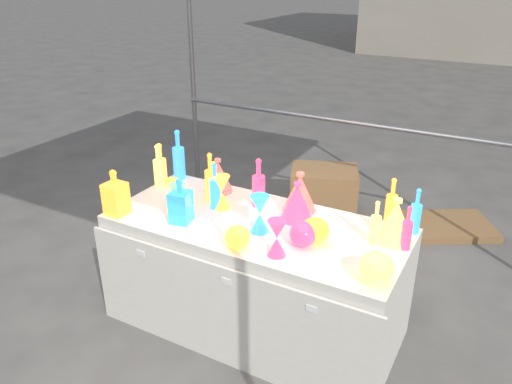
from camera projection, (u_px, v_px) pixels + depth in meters
The scene contains 30 objects.
ground at pixel (256, 322), 3.31m from camera, with size 80.00×80.00×0.00m, color slate.
display_table at pixel (255, 275), 3.15m from camera, with size 1.84×0.83×0.75m.
cardboard_box_closed at pixel (323, 191), 4.70m from camera, with size 0.61×0.44×0.44m, color olive.
cardboard_box_flat at pixel (448, 226), 4.46m from camera, with size 0.75×0.54×0.06m, color olive.
bottle_0 at pixel (161, 164), 3.45m from camera, with size 0.08×0.08×0.31m, color red, non-canonical shape.
bottle_1 at pixel (178, 154), 3.56m from camera, with size 0.09×0.09×0.36m, color #188735, non-canonical shape.
bottle_2 at pixel (210, 177), 3.21m from camera, with size 0.07×0.07×0.33m, color yellow, non-canonical shape.
bottle_3 at pixel (259, 182), 3.15m from camera, with size 0.08×0.08×0.32m, color blue, non-canonical shape.
bottle_4 at pixel (158, 166), 3.43m from camera, with size 0.07×0.07×0.31m, color #148173, non-canonical shape.
bottle_6 at pixel (214, 183), 3.18m from camera, with size 0.07×0.07×0.29m, color red, non-canonical shape.
bottle_7 at pixel (215, 186), 3.12m from camera, with size 0.07×0.07×0.30m, color #188735, non-canonical shape.
decanter_1 at pixel (115, 192), 3.05m from camera, with size 0.12×0.12×0.29m, color yellow, non-canonical shape.
decanter_2 at pixel (180, 200), 2.95m from camera, with size 0.12×0.12×0.28m, color #188735, non-canonical shape.
hourglass_0 at pixel (173, 196), 3.10m from camera, with size 0.10×0.10×0.21m, color yellow, non-canonical shape.
hourglass_1 at pixel (277, 238), 2.62m from camera, with size 0.10×0.10×0.20m, color blue, non-canonical shape.
hourglass_3 at pixel (178, 200), 3.03m from camera, with size 0.11×0.11×0.21m, color #B0239A, non-canonical shape.
hourglass_4 at pixel (222, 192), 3.14m from camera, with size 0.11×0.11×0.22m, color red, non-canonical shape.
hourglass_5 at pixel (260, 214), 2.85m from camera, with size 0.11×0.11×0.23m, color #188735, non-canonical shape.
globe_0 at pixel (238, 238), 2.71m from camera, with size 0.15×0.15×0.12m, color red, non-canonical shape.
globe_1 at pixel (376, 269), 2.41m from camera, with size 0.18×0.18×0.14m, color #148173, non-canonical shape.
globe_2 at pixel (315, 232), 2.76m from camera, with size 0.16×0.16×0.13m, color yellow, non-canonical shape.
globe_3 at pixel (303, 235), 2.73m from camera, with size 0.15×0.15×0.12m, color blue, non-canonical shape.
lampshade_0 at pixel (218, 175), 3.37m from camera, with size 0.20×0.20×0.23m, color gold, non-canonical shape.
lampshade_1 at pixel (300, 191), 3.10m from camera, with size 0.21×0.21×0.25m, color gold, non-canonical shape.
lampshade_2 at pixel (297, 201), 2.99m from camera, with size 0.20×0.20×0.24m, color blue, non-canonical shape.
lampshade_3 at pixel (396, 220), 2.75m from camera, with size 0.22×0.22×0.26m, color #148173, non-canonical shape.
bottle_8 at pixel (416, 211), 2.83m from camera, with size 0.06×0.06×0.28m, color #188735, non-canonical shape.
bottle_9 at pixel (392, 202), 2.91m from camera, with size 0.07×0.07×0.30m, color yellow, non-canonical shape.
bottle_10 at pixel (407, 228), 2.67m from camera, with size 0.06×0.06×0.26m, color blue, non-canonical shape.
bottle_11 at pixel (376, 222), 2.73m from camera, with size 0.06×0.06×0.26m, color #148173, non-canonical shape.
Camera 1 is at (1.28, -2.33, 2.16)m, focal length 35.00 mm.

